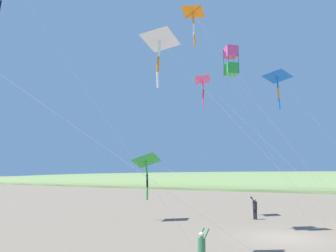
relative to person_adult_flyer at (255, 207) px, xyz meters
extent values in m
plane|color=#756654|center=(-6.27, -3.10, -0.92)|extent=(600.00, 600.00, 0.00)
ellipsoid|color=#6B844C|center=(48.73, -3.10, -0.92)|extent=(28.00, 240.00, 7.48)
cube|color=#232328|center=(0.00, -0.01, -0.56)|extent=(0.20, 0.31, 0.72)
cylinder|color=#232328|center=(0.00, -0.01, 0.10)|extent=(0.39, 0.39, 0.60)
sphere|color=#A37551|center=(0.00, -0.01, 0.51)|extent=(0.23, 0.23, 0.23)
cylinder|color=#232328|center=(-0.17, 0.10, 0.55)|extent=(0.16, 0.37, 0.45)
cylinder|color=#232328|center=(0.12, 0.16, 0.55)|extent=(0.16, 0.37, 0.45)
cylinder|color=#3D7F51|center=(-13.80, -1.37, -0.06)|extent=(0.37, 0.37, 0.51)
sphere|color=beige|center=(-13.80, -1.37, 0.29)|extent=(0.19, 0.19, 0.19)
cylinder|color=#3D7F51|center=(-13.64, -1.31, 0.33)|extent=(0.31, 0.19, 0.38)
cylinder|color=#3D7F51|center=(-13.74, -1.54, 0.33)|extent=(0.31, 0.19, 0.38)
cylinder|color=white|center=(-14.41, 2.94, 5.08)|extent=(5.64, 6.44, 12.01)
pyramid|color=orange|center=(-6.97, 1.86, 12.99)|extent=(1.88, 1.54, 0.44)
cylinder|color=black|center=(-6.98, 1.84, 12.90)|extent=(0.50, 1.34, 0.37)
cylinder|color=orange|center=(-6.97, 1.83, 12.45)|extent=(0.16, 0.17, 0.73)
cylinder|color=white|center=(-6.93, 1.83, 11.73)|extent=(0.19, 0.12, 0.74)
cylinder|color=orange|center=(-6.86, 1.80, 11.00)|extent=(0.22, 0.21, 0.74)
cylinder|color=white|center=(-4.76, -2.25, 5.96)|extent=(4.44, 8.20, 13.76)
pyramid|color=white|center=(-13.06, 0.87, 8.56)|extent=(1.81, 1.58, 0.76)
cylinder|color=black|center=(-13.09, 0.82, 8.49)|extent=(0.60, 0.98, 0.87)
cylinder|color=white|center=(-13.12, 0.84, 8.06)|extent=(0.20, 0.19, 0.71)
cylinder|color=orange|center=(-13.13, 0.90, 7.36)|extent=(0.18, 0.21, 0.71)
cylinder|color=white|center=(-13.08, 0.93, 6.66)|extent=(0.17, 0.12, 0.71)
cylinder|color=white|center=(-11.20, -2.89, 3.75)|extent=(3.79, 7.43, 9.36)
pyramid|color=blue|center=(0.33, -2.00, 10.02)|extent=(1.96, 2.18, 0.75)
cylinder|color=black|center=(0.29, -2.03, 9.92)|extent=(1.27, 0.80, 0.78)
cylinder|color=blue|center=(0.26, -2.04, 9.41)|extent=(0.23, 0.20, 0.84)
cylinder|color=orange|center=(0.25, -2.07, 8.59)|extent=(0.21, 0.19, 0.83)
cylinder|color=blue|center=(0.28, -2.09, 7.76)|extent=(0.17, 0.19, 0.83)
cylinder|color=white|center=(-4.98, 0.29, 9.00)|extent=(7.49, 8.41, 19.84)
cylinder|color=white|center=(-18.33, -1.11, 2.85)|extent=(10.36, 6.34, 7.54)
pyramid|color=#EF4C93|center=(-0.39, 3.98, 10.42)|extent=(1.87, 1.40, 0.61)
cylinder|color=black|center=(-0.40, 3.94, 10.32)|extent=(0.30, 1.39, 0.61)
cylinder|color=#EF4C93|center=(-0.36, 3.90, 9.86)|extent=(0.25, 0.24, 0.78)
cylinder|color=red|center=(-0.30, 3.91, 9.10)|extent=(0.18, 0.23, 0.77)
cylinder|color=#EF4C93|center=(-0.28, 3.91, 8.34)|extent=(0.16, 0.21, 0.77)
cylinder|color=white|center=(0.49, -1.17, 4.67)|extent=(1.78, 10.23, 11.19)
pyramid|color=green|center=(-4.30, 7.06, 3.54)|extent=(2.37, 1.86, 1.03)
cylinder|color=black|center=(-4.33, 6.99, 3.44)|extent=(0.54, 1.40, 1.17)
cylinder|color=green|center=(-4.28, 6.96, 2.87)|extent=(0.30, 0.25, 0.95)
cylinder|color=black|center=(-4.24, 6.92, 1.94)|extent=(0.19, 0.21, 0.94)
cylinder|color=green|center=(-4.25, 6.90, 1.00)|extent=(0.19, 0.18, 0.94)
cylinder|color=white|center=(-2.04, 1.33, 1.22)|extent=(4.58, 11.33, 4.29)
cube|color=#EF4C93|center=(-5.94, -0.29, 10.13)|extent=(0.99, 0.99, 0.70)
cube|color=green|center=(-5.94, -0.29, 9.00)|extent=(0.99, 0.99, 0.70)
cylinder|color=black|center=(-6.44, -0.26, 9.57)|extent=(0.02, 0.02, 1.83)
cylinder|color=black|center=(-5.97, -0.79, 9.57)|extent=(0.02, 0.02, 1.83)
cylinder|color=black|center=(-5.91, 0.21, 9.57)|extent=(0.02, 0.02, 1.83)
cylinder|color=black|center=(-5.44, -0.32, 9.57)|extent=(0.02, 0.02, 1.83)
cylinder|color=white|center=(-1.38, -3.44, 3.87)|extent=(9.13, 6.31, 9.58)
camera|label=1|loc=(-25.40, -6.19, 2.55)|focal=35.09mm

